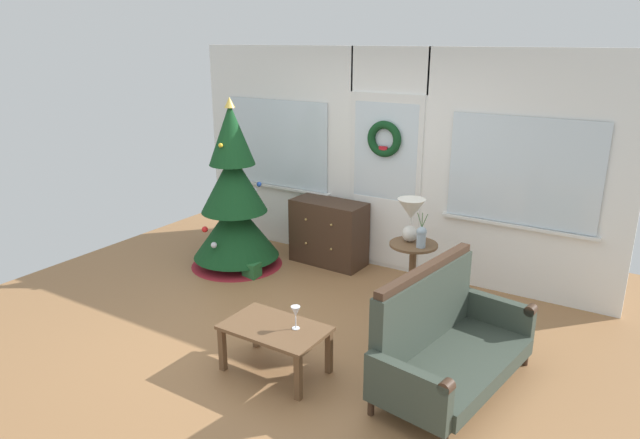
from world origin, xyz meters
The scene contains 11 objects.
ground_plane centered at (0.00, 0.00, 0.00)m, with size 6.76×6.76×0.00m, color #996B42.
back_wall_with_door centered at (0.00, 2.08, 1.28)m, with size 5.20×0.19×2.55m.
christmas_tree centered at (-1.51, 1.15, 0.75)m, with size 1.10×1.10×2.01m.
dresser_cabinet centered at (-0.60, 1.79, 0.39)m, with size 0.92×0.47×0.78m.
settee_sofa centered at (1.49, 0.08, 0.38)m, with size 0.91×1.59×0.96m.
side_table centered at (0.73, 1.21, 0.49)m, with size 0.50×0.48×0.69m.
table_lamp centered at (0.67, 1.25, 0.97)m, with size 0.28×0.28×0.44m.
flower_vase centered at (0.83, 1.15, 0.80)m, with size 0.11×0.10×0.35m.
coffee_table centered at (0.27, -0.49, 0.35)m, with size 0.85×0.53×0.41m.
wine_glass centered at (0.43, -0.42, 0.55)m, with size 0.08×0.08×0.20m.
gift_box centered at (-1.12, 0.94, 0.09)m, with size 0.17×0.16×0.17m, color #266633.
Camera 1 is at (2.75, -3.78, 2.63)m, focal length 31.93 mm.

